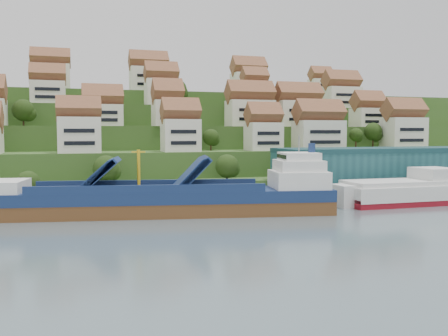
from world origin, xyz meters
name	(u,v)px	position (x,y,z in m)	size (l,w,h in m)	color
ground	(215,213)	(0.00, 0.00, 0.00)	(300.00, 300.00, 0.00)	slate
quay	(278,195)	(20.00, 15.00, 1.10)	(180.00, 14.00, 2.20)	gray
hillside	(143,146)	(0.00, 103.55, 10.66)	(260.00, 128.00, 31.00)	#2D4C1E
hillside_village	(170,107)	(2.74, 60.17, 24.16)	(159.69, 61.92, 28.81)	silver
hillside_trees	(129,129)	(-11.83, 45.56, 17.07)	(144.51, 62.58, 31.33)	#284216
warehouse	(387,167)	(52.00, 17.00, 7.20)	(60.00, 15.00, 10.00)	#21565B
flagpole	(279,173)	(18.11, 10.00, 6.88)	(1.28, 0.16, 8.00)	gray
cargo_ship	(167,200)	(-9.55, 0.74, 2.98)	(69.94, 22.38, 15.22)	brown
second_ship	(408,192)	(45.54, -0.18, 2.64)	(30.20, 11.20, 8.76)	maroon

